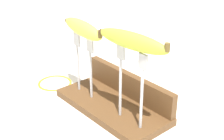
# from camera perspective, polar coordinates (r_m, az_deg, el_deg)

# --- Properties ---
(ground_plane) EXTENTS (3.00, 3.00, 0.00)m
(ground_plane) POSITION_cam_1_polar(r_m,az_deg,el_deg) (0.91, 0.00, -6.86)
(ground_plane) COLOR white
(wooden_board) EXTENTS (0.33, 0.15, 0.02)m
(wooden_board) POSITION_cam_1_polar(r_m,az_deg,el_deg) (0.90, 0.00, -6.31)
(wooden_board) COLOR brown
(wooden_board) RESTS_ON ground
(board_backstop) EXTENTS (0.32, 0.02, 0.07)m
(board_backstop) POSITION_cam_1_polar(r_m,az_deg,el_deg) (0.92, 3.05, -2.58)
(board_backstop) COLOR brown
(board_backstop) RESTS_ON wooden_board
(fork_stand_left) EXTENTS (0.09, 0.01, 0.17)m
(fork_stand_left) POSITION_cam_1_polar(r_m,az_deg,el_deg) (0.90, -4.89, 1.76)
(fork_stand_left) COLOR #B2B2B7
(fork_stand_left) RESTS_ON wooden_board
(fork_stand_right) EXTENTS (0.10, 0.01, 0.19)m
(fork_stand_right) POSITION_cam_1_polar(r_m,az_deg,el_deg) (0.77, 3.30, -1.74)
(fork_stand_right) COLOR #B2B2B7
(fork_stand_right) RESTS_ON wooden_board
(banana_raised_left) EXTENTS (0.19, 0.06, 0.04)m
(banana_raised_left) POSITION_cam_1_polar(r_m,az_deg,el_deg) (0.87, -5.11, 7.18)
(banana_raised_left) COLOR #DBD147
(banana_raised_left) RESTS_ON fork_stand_left
(banana_raised_right) EXTENTS (0.20, 0.06, 0.04)m
(banana_raised_right) POSITION_cam_1_polar(r_m,az_deg,el_deg) (0.73, 3.49, 5.09)
(banana_raised_right) COLOR #B2C138
(banana_raised_right) RESTS_ON fork_stand_right
(wire_coil) EXTENTS (0.11, 0.11, 0.01)m
(wire_coil) POSITION_cam_1_polar(r_m,az_deg,el_deg) (1.06, -9.90, -2.11)
(wire_coil) COLOR gold
(wire_coil) RESTS_ON ground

